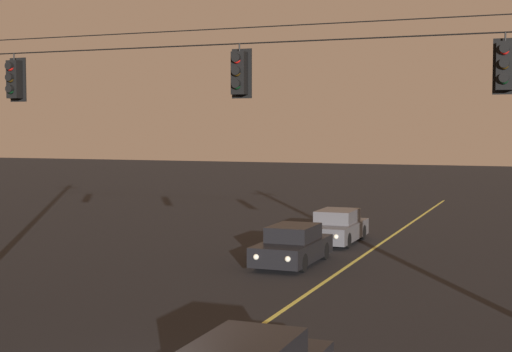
# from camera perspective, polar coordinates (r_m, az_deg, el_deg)

# --- Properties ---
(lane_centre_stripe) EXTENTS (0.14, 60.00, 0.01)m
(lane_centre_stripe) POSITION_cam_1_polar(r_m,az_deg,el_deg) (23.44, 4.46, -8.37)
(lane_centre_stripe) COLOR #D1C64C
(lane_centre_stripe) RESTS_ON ground
(signal_span_assembly) EXTENTS (18.87, 0.32, 8.16)m
(signal_span_assembly) POSITION_cam_1_polar(r_m,az_deg,el_deg) (17.27, -1.20, 1.52)
(signal_span_assembly) COLOR #2D2116
(signal_span_assembly) RESTS_ON ground
(traffic_light_leftmost) EXTENTS (0.48, 0.41, 1.22)m
(traffic_light_leftmost) POSITION_cam_1_polar(r_m,az_deg,el_deg) (20.47, -17.66, 6.91)
(traffic_light_leftmost) COLOR black
(traffic_light_left_inner) EXTENTS (0.48, 0.41, 1.22)m
(traffic_light_left_inner) POSITION_cam_1_polar(r_m,az_deg,el_deg) (17.29, -1.27, 7.72)
(traffic_light_left_inner) COLOR black
(traffic_light_centre) EXTENTS (0.48, 0.41, 1.22)m
(traffic_light_centre) POSITION_cam_1_polar(r_m,az_deg,el_deg) (16.02, 18.11, 7.87)
(traffic_light_centre) COLOR black
(car_oncoming_lead) EXTENTS (1.80, 4.42, 1.39)m
(car_oncoming_lead) POSITION_cam_1_polar(r_m,az_deg,el_deg) (27.37, 2.76, -5.25)
(car_oncoming_lead) COLOR black
(car_oncoming_lead) RESTS_ON ground
(car_oncoming_trailing) EXTENTS (1.80, 4.42, 1.39)m
(car_oncoming_trailing) POSITION_cam_1_polar(r_m,az_deg,el_deg) (32.58, 6.06, -3.84)
(car_oncoming_trailing) COLOR #4C4C51
(car_oncoming_trailing) RESTS_ON ground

